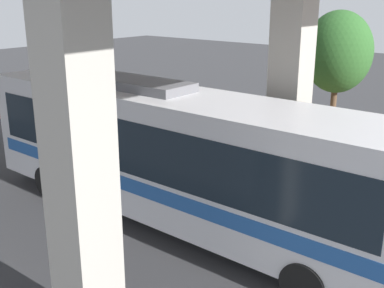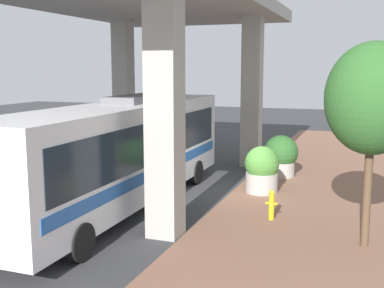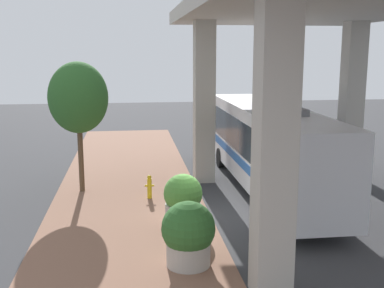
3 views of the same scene
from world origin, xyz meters
The scene contains 7 objects.
ground_plane centered at (0.00, 0.00, 0.00)m, with size 80.00×80.00×0.00m, color #38383A.
sidewalk_strip centered at (-3.00, 0.00, 0.01)m, with size 6.00×40.00×0.02m.
bus centered at (2.95, 3.34, 2.08)m, with size 2.66×12.84×3.84m.
fire_hydrant centered at (-2.12, 2.90, 0.50)m, with size 0.38×0.18×0.99m.
planter_front centered at (-1.10, -0.36, 0.91)m, with size 1.33×1.33×1.83m.
planter_middle centered at (-1.30, -3.47, 0.93)m, with size 1.51×1.51×1.86m.
street_tree_near centered at (-4.94, 4.32, 4.01)m, with size 2.47×2.47×5.51m.
Camera 1 is at (11.99, 11.38, 6.09)m, focal length 45.00 mm.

